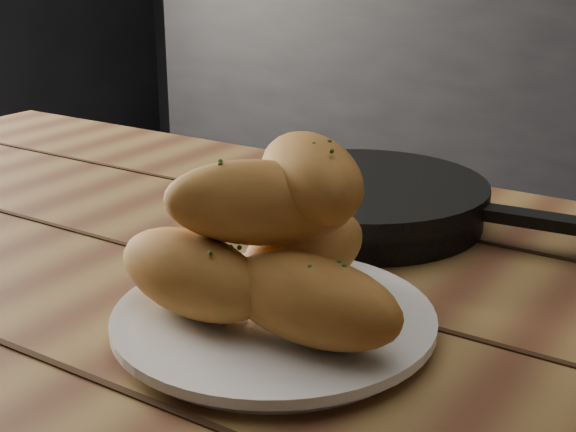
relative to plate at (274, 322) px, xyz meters
The scene contains 4 objects.
counter 2.36m from the plate, 101.46° to the left, with size 2.80×0.60×0.90m, color black.
plate is the anchor object (origin of this frame).
bread_rolls 0.07m from the plate, 117.07° to the left, with size 0.25×0.20×0.13m.
skillet 0.27m from the plate, 103.87° to the left, with size 0.41×0.27×0.05m.
Camera 1 is at (0.78, -1.05, 1.04)m, focal length 50.00 mm.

